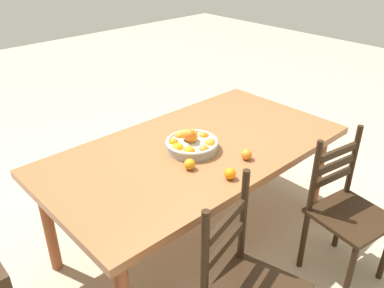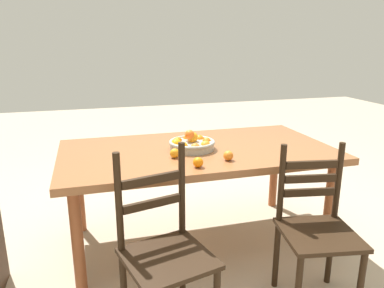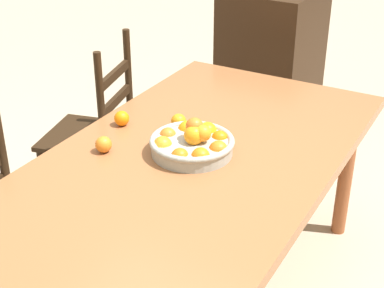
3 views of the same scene
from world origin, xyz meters
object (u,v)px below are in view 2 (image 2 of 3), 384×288
(chair_near_window, at_px, (316,230))
(orange_loose_1, at_px, (175,153))
(fruit_bowl, at_px, (192,144))
(orange_loose_2, at_px, (198,162))
(chair_by_cabinet, at_px, (164,253))
(dining_table, at_px, (197,158))
(orange_loose_0, at_px, (228,156))

(chair_near_window, xyz_separation_m, orange_loose_1, (0.66, -0.65, 0.32))
(chair_near_window, height_order, fruit_bowl, chair_near_window)
(orange_loose_1, distance_m, orange_loose_2, 0.24)
(chair_by_cabinet, xyz_separation_m, orange_loose_1, (-0.21, -0.63, 0.32))
(chair_by_cabinet, relative_size, fruit_bowl, 2.96)
(dining_table, distance_m, chair_by_cabinet, 0.93)
(orange_loose_0, xyz_separation_m, orange_loose_2, (0.23, 0.08, -0.00))
(chair_by_cabinet, height_order, orange_loose_2, chair_by_cabinet)
(dining_table, relative_size, orange_loose_0, 29.75)
(dining_table, xyz_separation_m, fruit_bowl, (0.05, 0.01, 0.11))
(dining_table, height_order, chair_by_cabinet, chair_by_cabinet)
(orange_loose_0, distance_m, orange_loose_1, 0.35)
(dining_table, xyz_separation_m, orange_loose_2, (0.11, 0.39, 0.10))
(chair_by_cabinet, relative_size, orange_loose_0, 15.00)
(chair_near_window, distance_m, orange_loose_1, 0.98)
(fruit_bowl, height_order, orange_loose_0, fruit_bowl)
(dining_table, relative_size, fruit_bowl, 5.87)
(orange_loose_0, relative_size, orange_loose_1, 1.02)
(fruit_bowl, bearing_deg, chair_by_cabinet, 64.90)
(chair_near_window, bearing_deg, orange_loose_2, 153.08)
(dining_table, bearing_deg, chair_by_cabinet, 62.52)
(orange_loose_1, height_order, orange_loose_2, same)
(chair_near_window, xyz_separation_m, chair_by_cabinet, (0.87, -0.01, -0.01))
(dining_table, xyz_separation_m, chair_by_cabinet, (0.42, 0.80, -0.22))
(fruit_bowl, xyz_separation_m, orange_loose_0, (-0.16, 0.30, -0.01))
(fruit_bowl, relative_size, orange_loose_0, 5.07)
(fruit_bowl, bearing_deg, orange_loose_1, 44.49)
(dining_table, relative_size, orange_loose_2, 29.96)
(dining_table, bearing_deg, orange_loose_0, 109.74)
(orange_loose_0, height_order, orange_loose_1, orange_loose_0)
(orange_loose_2, bearing_deg, dining_table, -106.20)
(dining_table, bearing_deg, orange_loose_2, 73.80)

